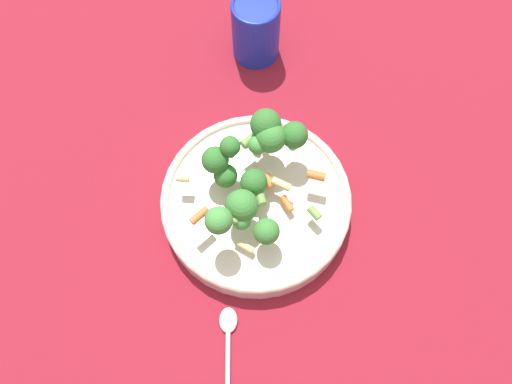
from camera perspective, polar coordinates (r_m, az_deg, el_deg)
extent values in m
plane|color=maroon|center=(0.78, 0.00, -1.75)|extent=(3.00, 3.00, 0.00)
cylinder|color=beige|center=(0.76, 0.00, -1.26)|extent=(0.29, 0.29, 0.04)
torus|color=beige|center=(0.75, 0.00, -0.74)|extent=(0.29, 0.29, 0.01)
cylinder|color=#8CB766|center=(0.74, -3.40, 1.12)|extent=(0.01, 0.01, 0.02)
sphere|color=#33722D|center=(0.72, -3.50, 1.87)|extent=(0.04, 0.04, 0.04)
cylinder|color=#8CB766|center=(0.74, 4.27, 5.51)|extent=(0.01, 0.01, 0.02)
sphere|color=#33722D|center=(0.72, 4.41, 6.51)|extent=(0.04, 0.04, 0.04)
cylinder|color=#8CB766|center=(0.67, -4.16, -3.93)|extent=(0.01, 0.01, 0.01)
sphere|color=#479342|center=(0.65, -4.30, -3.25)|extent=(0.04, 0.04, 0.04)
cylinder|color=#8CB766|center=(0.74, 1.08, 6.54)|extent=(0.02, 0.02, 0.02)
sphere|color=#33722D|center=(0.71, 1.13, 7.74)|extent=(0.05, 0.05, 0.05)
cylinder|color=#8CB766|center=(0.70, 1.16, -5.12)|extent=(0.01, 0.01, 0.01)
sphere|color=#3D8438|center=(0.68, 1.19, -4.52)|extent=(0.04, 0.04, 0.04)
cylinder|color=#8CB766|center=(0.70, -1.64, -3.72)|extent=(0.01, 0.01, 0.01)
sphere|color=#479342|center=(0.69, -1.68, -3.29)|extent=(0.03, 0.03, 0.03)
cylinder|color=#8CB766|center=(0.73, -4.55, 2.78)|extent=(0.01, 0.01, 0.02)
sphere|color=#33722D|center=(0.71, -4.70, 3.65)|extent=(0.04, 0.04, 0.04)
cylinder|color=#8CB766|center=(0.71, -2.91, 4.48)|extent=(0.01, 0.01, 0.01)
sphere|color=#33722D|center=(0.70, -2.98, 5.23)|extent=(0.03, 0.03, 0.03)
cylinder|color=#8CB766|center=(0.71, -1.90, -2.20)|extent=(0.02, 0.02, 0.01)
sphere|color=#3D8438|center=(0.68, -1.97, -1.40)|extent=(0.05, 0.05, 0.05)
cylinder|color=#8CB766|center=(0.73, 1.64, 5.22)|extent=(0.02, 0.02, 0.02)
sphere|color=#3D8438|center=(0.71, 1.69, 6.24)|extent=(0.04, 0.04, 0.04)
cylinder|color=#8CB766|center=(0.73, -0.25, 0.35)|extent=(0.01, 0.01, 0.02)
sphere|color=#33722D|center=(0.71, -0.26, 1.13)|extent=(0.04, 0.04, 0.04)
cylinder|color=#8CB766|center=(0.73, 0.16, 4.72)|extent=(0.01, 0.01, 0.01)
sphere|color=#479342|center=(0.71, 0.16, 5.39)|extent=(0.03, 0.03, 0.03)
cylinder|color=beige|center=(0.76, 0.17, 7.10)|extent=(0.02, 0.03, 0.01)
cylinder|color=beige|center=(0.72, 2.91, 0.91)|extent=(0.03, 0.01, 0.01)
cylinder|color=beige|center=(0.71, -1.18, -6.26)|extent=(0.02, 0.01, 0.01)
cylinder|color=orange|center=(0.73, 1.48, 1.23)|extent=(0.02, 0.02, 0.01)
cylinder|color=orange|center=(0.72, 6.88, 1.89)|extent=(0.03, 0.02, 0.01)
cylinder|color=orange|center=(0.75, 0.75, 8.46)|extent=(0.02, 0.03, 0.01)
cylinder|color=#729E4C|center=(0.71, 6.70, -2.40)|extent=(0.02, 0.02, 0.01)
cylinder|color=#729E4C|center=(0.68, -2.52, -2.51)|extent=(0.02, 0.03, 0.01)
cylinder|color=beige|center=(0.72, -8.39, 1.58)|extent=(0.02, 0.02, 0.01)
cylinder|color=orange|center=(0.73, 3.55, -1.32)|extent=(0.03, 0.02, 0.01)
cylinder|color=#729E4C|center=(0.71, 0.50, -0.62)|extent=(0.03, 0.03, 0.01)
cylinder|color=#729E4C|center=(0.73, -0.85, 5.82)|extent=(0.02, 0.03, 0.01)
cylinder|color=orange|center=(0.68, -6.48, -2.68)|extent=(0.02, 0.03, 0.01)
cylinder|color=#192DAD|center=(0.89, -0.02, 18.05)|extent=(0.08, 0.08, 0.11)
torus|color=#192DAD|center=(0.85, -0.02, 20.52)|extent=(0.08, 0.08, 0.01)
ellipsoid|color=silver|center=(0.73, -3.19, -14.41)|extent=(0.04, 0.04, 0.01)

